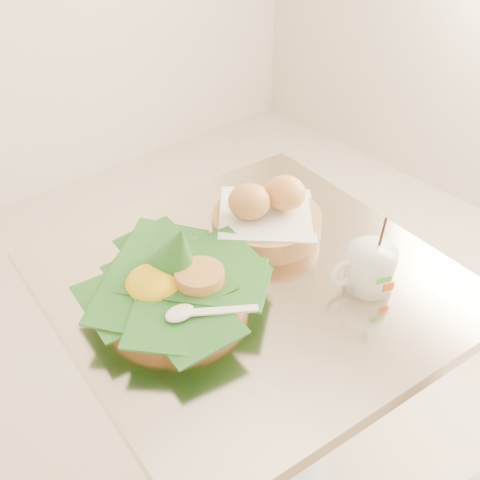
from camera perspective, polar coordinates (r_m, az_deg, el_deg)
cafe_table at (r=1.28m, az=1.03°, el=-11.14°), size 0.76×0.76×0.75m
rice_basket at (r=1.06m, az=-6.26°, el=-3.79°), size 0.33×0.33×0.16m
bread_basket at (r=1.22m, az=2.55°, el=2.35°), size 0.27×0.27×0.12m
coffee_mug at (r=1.11m, az=12.17°, el=-2.53°), size 0.12×0.10×0.16m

